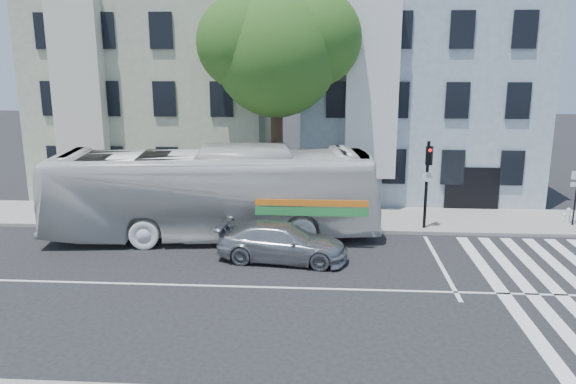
# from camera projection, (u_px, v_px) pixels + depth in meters

# --- Properties ---
(ground) EXTENTS (120.00, 120.00, 0.00)m
(ground) POSITION_uv_depth(u_px,v_px,m) (255.00, 287.00, 18.49)
(ground) COLOR black
(ground) RESTS_ON ground
(sidewalk_far) EXTENTS (80.00, 4.00, 0.15)m
(sidewalk_far) POSITION_uv_depth(u_px,v_px,m) (276.00, 217.00, 26.23)
(sidewalk_far) COLOR gray
(sidewalk_far) RESTS_ON ground
(building_left) EXTENTS (12.00, 10.00, 11.00)m
(building_left) POSITION_uv_depth(u_px,v_px,m) (165.00, 91.00, 32.19)
(building_left) COLOR #9DA58B
(building_left) RESTS_ON ground
(building_right) EXTENTS (12.00, 10.00, 11.00)m
(building_right) POSITION_uv_depth(u_px,v_px,m) (411.00, 92.00, 31.30)
(building_right) COLOR #8C9EA7
(building_right) RESTS_ON ground
(street_tree) EXTENTS (7.30, 5.90, 11.10)m
(street_tree) POSITION_uv_depth(u_px,v_px,m) (278.00, 47.00, 25.12)
(street_tree) COLOR #2D2116
(street_tree) RESTS_ON ground
(bus) EXTENTS (4.76, 13.88, 3.79)m
(bus) POSITION_uv_depth(u_px,v_px,m) (213.00, 193.00, 23.24)
(bus) COLOR silver
(bus) RESTS_ON ground
(sedan) EXTENTS (2.54, 5.03, 1.40)m
(sedan) POSITION_uv_depth(u_px,v_px,m) (282.00, 242.00, 20.80)
(sedan) COLOR #ABADB2
(sedan) RESTS_ON ground
(hedge) EXTENTS (8.54, 1.54, 0.70)m
(hedge) POSITION_uv_depth(u_px,v_px,m) (208.00, 218.00, 24.66)
(hedge) COLOR #1C571C
(hedge) RESTS_ON sidewalk_far
(traffic_signal) EXTENTS (0.39, 0.52, 3.94)m
(traffic_signal) POSITION_uv_depth(u_px,v_px,m) (428.00, 174.00, 23.76)
(traffic_signal) COLOR black
(traffic_signal) RESTS_ON ground
(fire_hydrant) EXTENTS (0.39, 0.27, 0.69)m
(fire_hydrant) POSITION_uv_depth(u_px,v_px,m) (568.00, 215.00, 25.07)
(fire_hydrant) COLOR silver
(fire_hydrant) RESTS_ON sidewalk_far
(far_sign_pole) EXTENTS (0.47, 0.18, 2.59)m
(far_sign_pole) POSITION_uv_depth(u_px,v_px,m) (576.00, 189.00, 24.46)
(far_sign_pole) COLOR black
(far_sign_pole) RESTS_ON sidewalk_far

